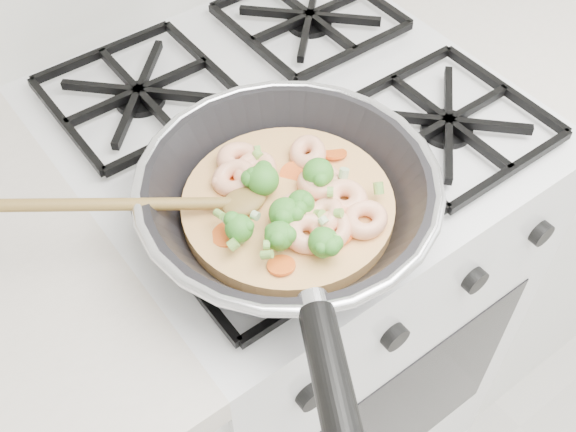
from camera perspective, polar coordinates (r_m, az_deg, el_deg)
stove at (r=1.31m, az=0.14°, el=-6.32°), size 0.60×0.60×0.92m
counter_right at (r=1.75m, az=21.73°, el=7.11°), size 1.00×0.60×0.90m
skillet at (r=0.78m, az=0.05°, el=1.18°), size 0.46×0.48×0.10m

